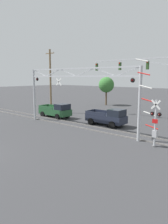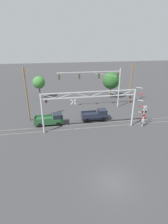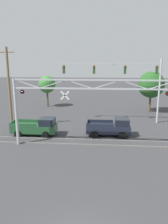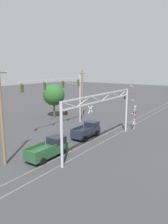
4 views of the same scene
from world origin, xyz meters
name	(u,v)px [view 3 (image 3 of 4)]	position (x,y,z in m)	size (l,w,h in m)	color
rail_track_near	(93,145)	(0.00, 12.09, 0.05)	(80.00, 0.08, 0.10)	gray
rail_track_far	(93,140)	(0.00, 13.53, 0.05)	(80.00, 0.08, 0.10)	gray
crossing_gantry	(93,101)	(-0.01, 11.81, 4.42)	(14.90, 0.29, 6.40)	#B7BABF
traffic_signal_span	(132,78)	(4.57, 20.79, 5.93)	(12.96, 0.39, 8.32)	#B7BABF
pickup_truck_lead	(111,127)	(1.81, 15.08, 0.94)	(4.71, 2.06, 1.97)	#1E2333
pickup_truck_following	(36,127)	(-6.29, 14.54, 0.94)	(4.86, 2.06, 1.97)	#23512D
utility_pole_left	(9,88)	(-10.05, 16.87, 4.92)	(1.80, 0.28, 9.55)	brown
background_tree_beyond_span	(151,85)	(8.44, 27.17, 4.36)	(4.12, 4.12, 6.43)	brown
background_tree_far_left_verge	(47,85)	(-8.90, 29.93, 3.94)	(2.99, 2.99, 5.46)	brown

